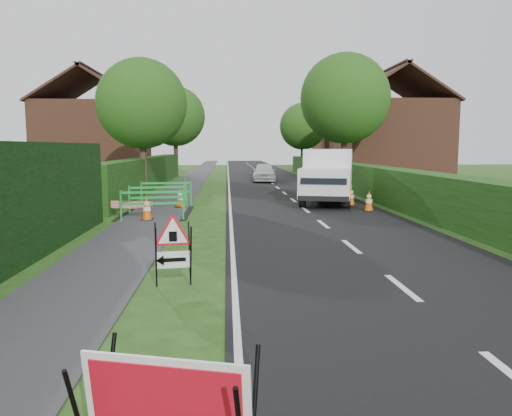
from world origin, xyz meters
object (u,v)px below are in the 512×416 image
red_rect_sign (167,416)px  hatchback_car (264,172)px  triangle_sign (171,245)px  works_van (328,175)px

red_rect_sign → hatchback_car: (3.01, 31.14, 0.08)m
red_rect_sign → hatchback_car: 31.28m
red_rect_sign → triangle_sign: 5.21m
triangle_sign → hatchback_car: 26.20m
red_rect_sign → works_van: size_ratio=0.24×
red_rect_sign → triangle_sign: triangle_sign is taller
red_rect_sign → works_van: works_van is taller
triangle_sign → works_van: (5.24, 12.57, 0.47)m
red_rect_sign → hatchback_car: bearing=99.7°
red_rect_sign → triangle_sign: (-0.54, 5.18, 0.17)m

